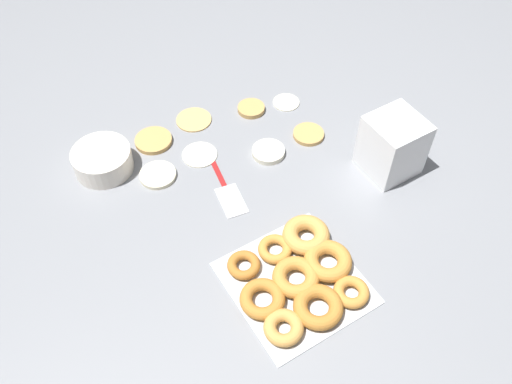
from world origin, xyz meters
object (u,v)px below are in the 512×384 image
at_px(pancake_1, 158,175).
at_px(spatula, 228,193).
at_px(pancake_0, 200,154).
at_px(pancake_5, 286,102).
at_px(batter_bowl, 103,160).
at_px(pancake_4, 153,140).
at_px(donut_tray, 300,276).
at_px(pancake_6, 194,119).
at_px(pancake_7, 309,135).
at_px(pancake_2, 251,109).
at_px(pancake_3, 269,152).
at_px(container_stack, 392,145).

height_order(pancake_1, spatula, pancake_1).
xyz_separation_m(pancake_0, pancake_5, (0.33, 0.06, -0.00)).
bearing_deg(batter_bowl, pancake_1, -43.13).
bearing_deg(pancake_0, pancake_4, 127.44).
bearing_deg(pancake_5, donut_tray, -120.79).
bearing_deg(pancake_6, pancake_7, -43.21).
xyz_separation_m(pancake_1, pancake_2, (0.35, 0.10, 0.00)).
bearing_deg(pancake_4, pancake_7, -28.80).
bearing_deg(pancake_1, pancake_3, -16.27).
bearing_deg(pancake_3, pancake_1, 163.73).
bearing_deg(pancake_3, donut_tray, -112.43).
relative_size(donut_tray, batter_bowl, 1.88).
bearing_deg(pancake_3, pancake_6, 116.12).
distance_m(pancake_4, spatula, 0.29).
height_order(pancake_2, pancake_6, pancake_2).
height_order(pancake_2, donut_tray, donut_tray).
bearing_deg(container_stack, pancake_2, 116.80).
distance_m(pancake_1, pancake_2, 0.37).
relative_size(pancake_0, pancake_3, 1.07).
relative_size(batter_bowl, container_stack, 0.96).
bearing_deg(pancake_6, pancake_1, -141.61).
height_order(donut_tray, container_stack, container_stack).
height_order(pancake_2, spatula, pancake_2).
height_order(pancake_5, pancake_7, pancake_7).
bearing_deg(container_stack, pancake_4, 140.12).
bearing_deg(pancake_5, pancake_0, -170.22).
distance_m(pancake_3, container_stack, 0.34).
xyz_separation_m(donut_tray, batter_bowl, (-0.26, 0.57, 0.01)).
height_order(pancake_0, batter_bowl, batter_bowl).
bearing_deg(pancake_3, container_stack, -39.88).
xyz_separation_m(pancake_5, pancake_6, (-0.28, 0.08, 0.00)).
xyz_separation_m(pancake_1, container_stack, (0.55, -0.30, 0.08)).
bearing_deg(pancake_1, pancake_4, 70.27).
distance_m(batter_bowl, container_stack, 0.78).
height_order(pancake_1, pancake_5, pancake_1).
height_order(pancake_0, container_stack, container_stack).
relative_size(container_stack, spatula, 0.70).
relative_size(pancake_4, pancake_7, 1.18).
relative_size(pancake_1, container_stack, 0.60).
bearing_deg(pancake_2, pancake_1, -164.99).
relative_size(pancake_7, container_stack, 0.54).
bearing_deg(spatula, pancake_2, 147.86).
height_order(pancake_1, pancake_6, pancake_1).
xyz_separation_m(pancake_0, pancake_7, (0.31, -0.10, 0.00)).
bearing_deg(donut_tray, spatula, 92.21).
bearing_deg(pancake_2, container_stack, -63.20).
bearing_deg(pancake_1, pancake_2, 15.01).
distance_m(pancake_2, container_stack, 0.45).
bearing_deg(pancake_4, container_stack, -39.88).
relative_size(pancake_1, pancake_5, 1.23).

